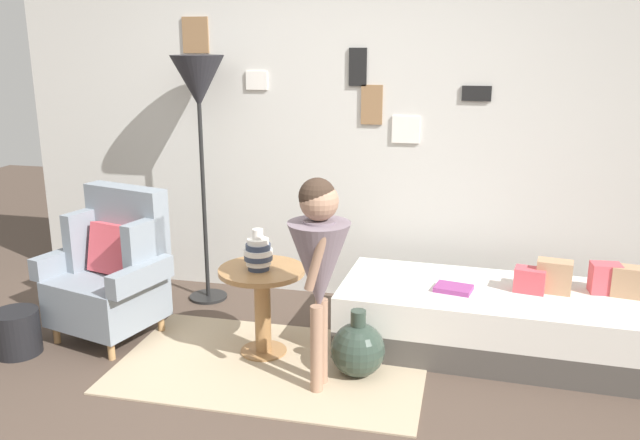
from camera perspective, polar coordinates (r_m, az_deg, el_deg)
name	(u,v)px	position (r m, az deg, el deg)	size (l,w,h in m)	color
ground_plane	(248,430)	(3.48, -6.26, -17.64)	(12.00, 12.00, 0.00)	#4C3D33
gallery_wall	(331,123)	(4.84, 0.97, 8.35)	(4.80, 0.12, 2.60)	beige
rug	(272,365)	(4.06, -4.19, -12.40)	(1.83, 1.11, 0.01)	tan
armchair	(113,271)	(4.50, -17.48, -4.23)	(0.86, 0.73, 0.97)	tan
daybed	(494,320)	(4.29, 14.85, -8.40)	(1.93, 0.88, 0.40)	#4C4742
pillow_head	(631,282)	(4.37, 25.30, -4.86)	(0.22, 0.12, 0.18)	tan
pillow_mid	(605,278)	(4.37, 23.44, -4.65)	(0.17, 0.12, 0.19)	#D64C56
pillow_back	(554,276)	(4.27, 19.61, -4.61)	(0.21, 0.12, 0.20)	tan
pillow_extra	(530,280)	(4.23, 17.70, -4.97)	(0.18, 0.12, 0.15)	#D64C56
side_table	(262,294)	(4.05, -5.02, -6.40)	(0.53, 0.53, 0.56)	#9E7042
vase_striped	(258,253)	(3.94, -5.36, -2.88)	(0.17, 0.17, 0.25)	#2D384C
floor_lamp	(199,91)	(4.74, -10.47, 10.88)	(0.38, 0.38, 1.79)	black
person_child	(319,256)	(3.51, -0.09, -3.17)	(0.34, 0.34, 1.20)	#A37A60
book_on_daybed	(453,288)	(4.15, 11.48, -5.82)	(0.22, 0.16, 0.03)	#90397E
demijohn_near	(358,349)	(3.89, 3.29, -11.09)	(0.32, 0.32, 0.40)	#2D3D33
magazine_basket	(17,332)	(4.54, -24.75, -8.82)	(0.28, 0.28, 0.28)	black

